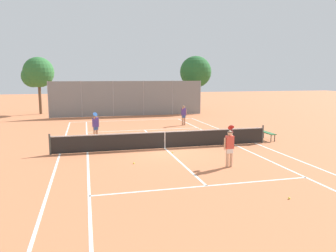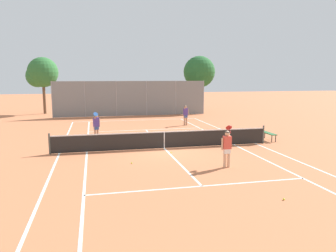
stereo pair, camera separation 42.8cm
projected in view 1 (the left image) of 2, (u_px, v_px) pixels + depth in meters
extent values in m
plane|color=#C67047|center=(165.00, 148.00, 17.95)|extent=(120.00, 120.00, 0.00)
cube|color=silver|center=(134.00, 120.00, 29.35)|extent=(11.00, 0.10, 0.01)
cube|color=silver|center=(60.00, 154.00, 16.62)|extent=(0.10, 23.80, 0.01)
cube|color=silver|center=(255.00, 143.00, 19.28)|extent=(0.10, 23.80, 0.01)
cube|color=silver|center=(88.00, 153.00, 16.95)|extent=(0.10, 23.80, 0.01)
cube|color=silver|center=(234.00, 145.00, 18.95)|extent=(0.10, 23.80, 0.01)
cube|color=silver|center=(207.00, 186.00, 11.81)|extent=(8.26, 0.10, 0.01)
cube|color=silver|center=(144.00, 130.00, 24.08)|extent=(8.26, 0.10, 0.01)
cube|color=silver|center=(165.00, 148.00, 17.95)|extent=(0.10, 12.80, 0.01)
cylinder|color=#474C47|center=(50.00, 144.00, 16.43)|extent=(0.10, 0.10, 1.07)
cylinder|color=#474C47|center=(263.00, 134.00, 19.31)|extent=(0.10, 0.10, 1.07)
cube|color=black|center=(165.00, 140.00, 17.88)|extent=(11.90, 0.02, 0.89)
cube|color=white|center=(165.00, 132.00, 17.81)|extent=(11.90, 0.03, 0.06)
cube|color=white|center=(165.00, 140.00, 17.88)|extent=(0.05, 0.03, 0.89)
cylinder|color=#D8A884|center=(227.00, 158.00, 14.22)|extent=(0.13, 0.13, 0.82)
cylinder|color=#D8A884|center=(231.00, 158.00, 14.26)|extent=(0.13, 0.13, 0.82)
cube|color=white|center=(229.00, 150.00, 14.19)|extent=(0.29, 0.19, 0.24)
cube|color=#D84C3F|center=(230.00, 142.00, 14.13)|extent=(0.35, 0.21, 0.56)
sphere|color=#D8A884|center=(230.00, 133.00, 14.07)|extent=(0.22, 0.22, 0.22)
cylinder|color=black|center=(230.00, 132.00, 14.06)|extent=(0.23, 0.23, 0.02)
cylinder|color=#D8A884|center=(225.00, 144.00, 14.10)|extent=(0.08, 0.08, 0.52)
cylinder|color=#D8A884|center=(231.00, 135.00, 14.25)|extent=(0.10, 0.46, 0.35)
cylinder|color=maroon|center=(232.00, 130.00, 14.51)|extent=(0.04, 0.25, 0.22)
cylinder|color=maroon|center=(231.00, 127.00, 14.61)|extent=(0.29, 0.21, 0.23)
cylinder|color=tan|center=(97.00, 133.00, 20.40)|extent=(0.13, 0.13, 0.82)
cylinder|color=tan|center=(94.00, 133.00, 20.29)|extent=(0.13, 0.13, 0.82)
cube|color=#334C8C|center=(96.00, 128.00, 20.29)|extent=(0.33, 0.28, 0.24)
cube|color=#4C388C|center=(95.00, 122.00, 20.24)|extent=(0.39, 0.32, 0.56)
sphere|color=tan|center=(95.00, 116.00, 20.18)|extent=(0.22, 0.22, 0.22)
cylinder|color=black|center=(95.00, 115.00, 20.17)|extent=(0.23, 0.23, 0.02)
cylinder|color=tan|center=(99.00, 123.00, 20.38)|extent=(0.08, 0.08, 0.52)
cylinder|color=tan|center=(94.00, 118.00, 20.01)|extent=(0.26, 0.45, 0.35)
cylinder|color=#1E4C99|center=(94.00, 116.00, 19.70)|extent=(0.13, 0.24, 0.22)
cylinder|color=#1E4C99|center=(95.00, 114.00, 19.59)|extent=(0.34, 0.30, 0.23)
cylinder|color=tan|center=(185.00, 120.00, 26.38)|extent=(0.13, 0.13, 0.82)
cylinder|color=tan|center=(183.00, 120.00, 26.31)|extent=(0.13, 0.13, 0.82)
cube|color=#334C8C|center=(184.00, 116.00, 26.29)|extent=(0.30, 0.21, 0.24)
cube|color=#4C388C|center=(184.00, 112.00, 26.24)|extent=(0.36, 0.24, 0.56)
sphere|color=tan|center=(184.00, 107.00, 26.18)|extent=(0.22, 0.22, 0.22)
cylinder|color=black|center=(184.00, 106.00, 26.17)|extent=(0.23, 0.23, 0.02)
cylinder|color=tan|center=(186.00, 112.00, 26.33)|extent=(0.08, 0.08, 0.52)
cylinder|color=tan|center=(183.00, 108.00, 26.02)|extent=(0.14, 0.46, 0.35)
sphere|color=#D1DB33|center=(134.00, 163.00, 14.77)|extent=(0.07, 0.07, 0.07)
sphere|color=#D1DB33|center=(164.00, 135.00, 21.90)|extent=(0.07, 0.07, 0.07)
sphere|color=#D1DB33|center=(289.00, 198.00, 10.54)|extent=(0.07, 0.07, 0.07)
sphere|color=#D1DB33|center=(172.00, 152.00, 16.85)|extent=(0.07, 0.07, 0.07)
sphere|color=#D1DB33|center=(199.00, 128.00, 24.66)|extent=(0.07, 0.07, 0.07)
cube|color=#2D6638|center=(267.00, 133.00, 20.35)|extent=(0.36, 1.50, 0.05)
cylinder|color=#262626|center=(271.00, 138.00, 19.75)|extent=(0.05, 0.05, 0.41)
cylinder|color=#262626|center=(260.00, 135.00, 20.97)|extent=(0.05, 0.05, 0.41)
cylinder|color=#262626|center=(275.00, 138.00, 19.81)|extent=(0.05, 0.05, 0.41)
cylinder|color=#262626|center=(264.00, 135.00, 21.03)|extent=(0.05, 0.05, 0.41)
cylinder|color=gray|center=(48.00, 100.00, 30.48)|extent=(0.08, 0.08, 3.47)
cylinder|color=gray|center=(82.00, 99.00, 31.20)|extent=(0.08, 0.08, 3.47)
cylinder|color=gray|center=(113.00, 99.00, 31.93)|extent=(0.08, 0.08, 3.47)
cylinder|color=gray|center=(144.00, 98.00, 32.65)|extent=(0.08, 0.08, 3.47)
cylinder|color=gray|center=(172.00, 98.00, 33.38)|extent=(0.08, 0.08, 3.47)
cylinder|color=gray|center=(200.00, 97.00, 34.10)|extent=(0.08, 0.08, 3.47)
cube|color=slate|center=(129.00, 99.00, 32.29)|extent=(14.99, 0.02, 3.43)
cylinder|color=brown|center=(40.00, 99.00, 33.99)|extent=(0.29, 0.29, 3.23)
sphere|color=#2D6B33|center=(38.00, 72.00, 33.58)|extent=(3.10, 3.10, 3.10)
sphere|color=#2D6B33|center=(33.00, 76.00, 33.48)|extent=(2.31, 2.31, 2.31)
cylinder|color=brown|center=(195.00, 97.00, 36.74)|extent=(0.30, 0.30, 3.17)
sphere|color=#26602D|center=(196.00, 72.00, 36.32)|extent=(3.48, 3.48, 3.48)
sphere|color=#26602D|center=(192.00, 76.00, 36.56)|extent=(2.25, 2.25, 2.25)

